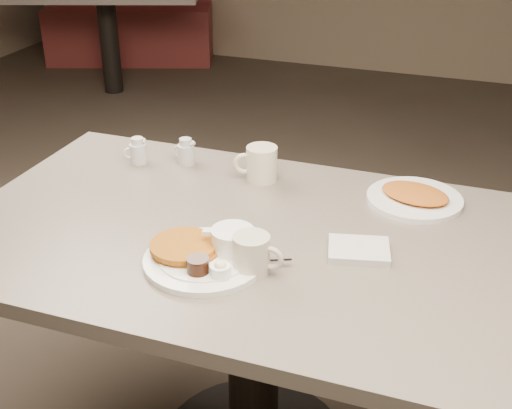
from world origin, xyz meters
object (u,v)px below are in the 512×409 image
(hash_plate, at_px, (415,197))
(booth_back_left, at_px, (128,11))
(creamer_right, at_px, (186,152))
(coffee_mug_near, at_px, (253,254))
(coffee_mug_far, at_px, (261,164))
(creamer_left, at_px, (138,152))
(main_plate, at_px, (207,253))
(diner_table, at_px, (253,290))

(hash_plate, relative_size, booth_back_left, 0.17)
(creamer_right, xyz_separation_m, booth_back_left, (-2.06, 3.27, -0.38))
(coffee_mug_near, distance_m, booth_back_left, 4.50)
(creamer_right, height_order, hash_plate, creamer_right)
(coffee_mug_far, bearing_deg, booth_back_left, 124.95)
(creamer_left, bearing_deg, booth_back_left, 120.10)
(hash_plate, bearing_deg, coffee_mug_far, -178.69)
(main_plate, bearing_deg, booth_back_left, 121.91)
(diner_table, height_order, booth_back_left, booth_back_left)
(coffee_mug_near, height_order, hash_plate, coffee_mug_near)
(creamer_left, bearing_deg, hash_plate, 1.64)
(diner_table, distance_m, coffee_mug_near, 0.28)
(creamer_left, bearing_deg, creamer_right, 17.62)
(coffee_mug_far, relative_size, hash_plate, 0.42)
(hash_plate, bearing_deg, coffee_mug_near, -122.03)
(diner_table, distance_m, hash_plate, 0.50)
(coffee_mug_far, bearing_deg, diner_table, -73.90)
(main_plate, height_order, creamer_right, creamer_right)
(creamer_right, bearing_deg, hash_plate, -1.70)
(coffee_mug_far, height_order, creamer_right, coffee_mug_far)
(diner_table, relative_size, main_plate, 4.08)
(diner_table, bearing_deg, coffee_mug_far, 106.10)
(coffee_mug_far, bearing_deg, hash_plate, 1.31)
(diner_table, xyz_separation_m, coffee_mug_far, (-0.09, 0.29, 0.22))
(coffee_mug_far, bearing_deg, creamer_right, 173.03)
(coffee_mug_far, xyz_separation_m, booth_back_left, (-2.30, 3.30, -0.39))
(creamer_left, distance_m, booth_back_left, 3.84)
(diner_table, bearing_deg, booth_back_left, 123.63)
(diner_table, height_order, main_plate, main_plate)
(coffee_mug_far, xyz_separation_m, creamer_left, (-0.38, -0.01, -0.01))
(creamer_right, bearing_deg, coffee_mug_far, -6.97)
(coffee_mug_far, bearing_deg, creamer_left, -177.99)
(hash_plate, distance_m, booth_back_left, 4.29)
(coffee_mug_far, height_order, booth_back_left, booth_back_left)
(coffee_mug_near, xyz_separation_m, creamer_left, (-0.53, 0.44, -0.01))
(coffee_mug_far, distance_m, creamer_right, 0.25)
(creamer_right, height_order, booth_back_left, booth_back_left)
(creamer_left, bearing_deg, main_plate, -46.53)
(creamer_left, bearing_deg, coffee_mug_far, 2.01)
(coffee_mug_far, relative_size, booth_back_left, 0.07)
(diner_table, xyz_separation_m, creamer_right, (-0.33, 0.33, 0.21))
(coffee_mug_far, relative_size, creamer_right, 1.68)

